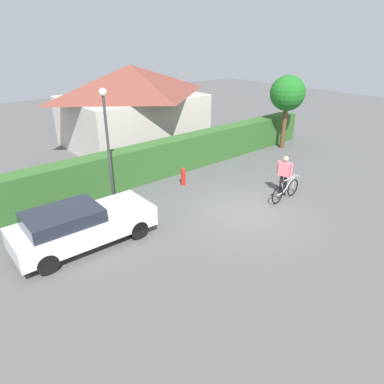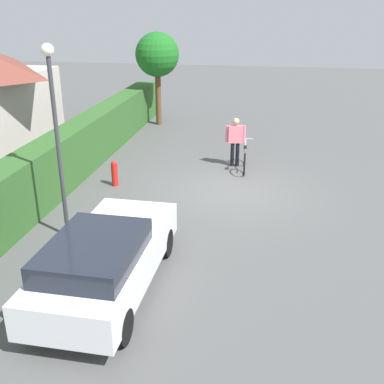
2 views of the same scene
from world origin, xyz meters
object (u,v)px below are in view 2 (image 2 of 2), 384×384
bicycle (245,158)px  street_lamp (55,120)px  fire_hydrant (115,173)px  parked_car_near (105,259)px  person_rider (235,138)px  tree_kerbside (157,55)px

bicycle → street_lamp: 7.36m
fire_hydrant → parked_car_near: bearing=-162.9°
person_rider → street_lamp: street_lamp is taller
parked_car_near → street_lamp: (2.13, 1.78, 2.17)m
bicycle → fire_hydrant: bicycle is taller
person_rider → tree_kerbside: tree_kerbside is taller
tree_kerbside → fire_hydrant: size_ratio=5.11×
person_rider → street_lamp: 7.25m
bicycle → street_lamp: bearing=145.2°
street_lamp → parked_car_near: bearing=-140.1°
street_lamp → person_rider: bearing=-30.7°
fire_hydrant → tree_kerbside: bearing=3.7°
parked_car_near → street_lamp: bearing=39.9°
person_rider → fire_hydrant: person_rider is taller
parked_car_near → street_lamp: size_ratio=0.98×
street_lamp → tree_kerbside: 11.43m
parked_car_near → street_lamp: street_lamp is taller
parked_car_near → tree_kerbside: size_ratio=1.07×
parked_car_near → bicycle: 8.11m
bicycle → parked_car_near: bearing=164.5°
parked_car_near → bicycle: bearing=-15.5°
person_rider → street_lamp: size_ratio=0.37×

